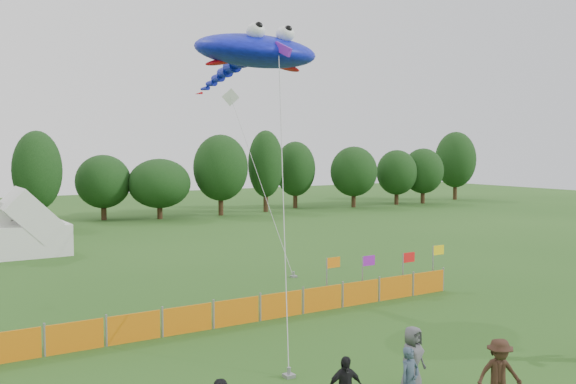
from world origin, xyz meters
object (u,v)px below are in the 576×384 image
spectator_e (412,359)px  tent_right (30,229)px  barrier_fence (236,312)px  spectator_c (499,375)px  spectator_a (410,380)px  stingray_kite (252,53)px

spectator_e → tent_right: bearing=88.2°
barrier_fence → spectator_e: spectator_e is taller
spectator_c → tent_right: bearing=127.7°
spectator_a → spectator_c: 2.32m
barrier_fence → spectator_a: 9.51m
spectator_c → spectator_e: size_ratio=1.02×
spectator_a → stingray_kite: (2.56, 12.78, 9.97)m
barrier_fence → spectator_a: bearing=-90.0°
barrier_fence → spectator_e: size_ratio=11.92×
spectator_c → spectator_e: 2.34m
spectator_c → stingray_kite: size_ratio=0.11×
spectator_c → stingray_kite: stingray_kite is taller
barrier_fence → spectator_a: size_ratio=13.02×
stingray_kite → spectator_c: bearing=-92.2°
spectator_c → stingray_kite: bearing=115.4°
spectator_c → spectator_e: spectator_c is taller
tent_right → spectator_a: tent_right is taller
stingray_kite → spectator_a: bearing=-101.3°
spectator_e → spectator_a: bearing=-146.6°
spectator_a → stingray_kite: bearing=72.6°
barrier_fence → stingray_kite: (2.56, 3.27, 10.31)m
barrier_fence → spectator_a: (-0.00, -9.50, 0.34)m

